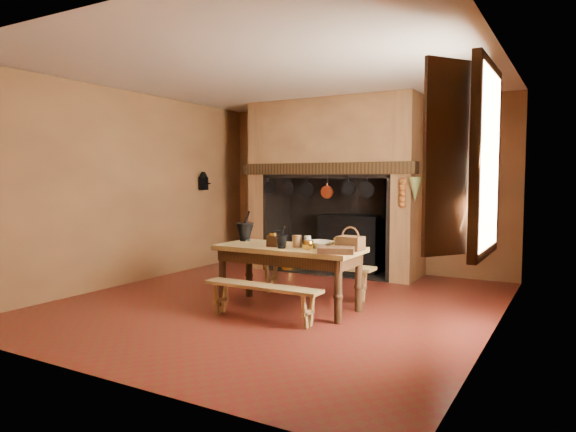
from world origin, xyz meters
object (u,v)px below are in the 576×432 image
Objects in this scene: iron_range at (352,242)px; mixing_bowl at (319,244)px; coffee_grinder at (273,240)px; bench_front at (262,294)px; wicker_basket at (350,242)px; work_table at (289,256)px.

iron_range is 2.68m from mixing_bowl.
mixing_bowl is at bearing 1.03° from coffee_grinder.
iron_range is 1.16× the size of bench_front.
iron_range is 2.82m from wicker_basket.
mixing_bowl is at bearing 60.47° from bench_front.
coffee_grinder is 0.93m from wicker_basket.
iron_range is 2.65m from work_table.
bench_front is 4.29× the size of mixing_bowl.
wicker_basket reaches higher than coffee_grinder.
coffee_grinder is 0.61× the size of mixing_bowl.
iron_range reaches higher than wicker_basket.
coffee_grinder reaches higher than bench_front.
work_table is 0.27m from coffee_grinder.
mixing_bowl is at bearing 8.17° from work_table.
bench_front is at bearing -87.21° from coffee_grinder.
wicker_basket is at bearing 3.10° from work_table.
mixing_bowl is 1.11× the size of wicker_basket.
wicker_basket is at bearing 39.66° from bench_front.
iron_range is at bearing 95.38° from bench_front.
coffee_grinder is at bearing -147.29° from work_table.
iron_range is at bearing 96.57° from work_table.
work_table is 1.24× the size of bench_front.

